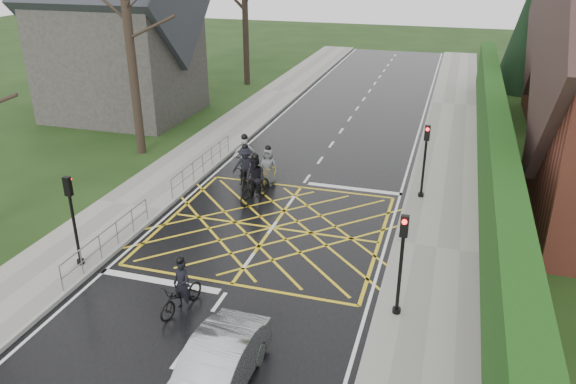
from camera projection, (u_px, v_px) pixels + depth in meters
The scene contains 19 objects.
ground at pixel (272, 228), 20.99m from camera, with size 120.00×120.00×0.00m, color black.
road at pixel (272, 228), 20.99m from camera, with size 9.00×80.00×0.01m, color black.
sidewalk_right at pixel (437, 249), 19.37m from camera, with size 3.00×80.00×0.15m, color gray.
sidewalk_left at pixel (131, 206), 22.55m from camera, with size 3.00×80.00×0.15m, color gray.
stone_wall at pixel (487, 183), 24.05m from camera, with size 0.50×38.00×0.70m, color slate.
hedge at pixel (494, 144), 23.34m from camera, with size 0.90×38.00×2.80m, color #13370F.
conifer at pixel (536, 19), 38.89m from camera, with size 4.60×4.60×10.00m.
church at pixel (118, 33), 33.10m from camera, with size 8.80×7.80×11.00m.
railing_south at pixel (108, 235), 18.84m from camera, with size 0.05×5.04×1.03m.
railing_north at pixel (202, 160), 25.41m from camera, with size 0.05×6.04×1.03m.
traffic_light_ne at pixel (424, 162), 22.64m from camera, with size 0.24×0.31×3.21m.
traffic_light_se at pixel (401, 267), 15.28m from camera, with size 0.24×0.31×3.21m.
traffic_light_sw at pixel (74, 222), 17.73m from camera, with size 0.24×0.31×3.21m.
cyclist_rear at pixel (182, 293), 16.06m from camera, with size 1.02×1.88×1.74m.
cyclist_back at pixel (255, 183), 22.88m from camera, with size 1.09×2.16×2.09m.
cyclist_mid at pixel (245, 170), 24.42m from camera, with size 1.27×2.09×1.92m.
cyclist_front at pixel (245, 162), 25.18m from camera, with size 1.19×2.15×2.08m.
cyclist_lead at pixel (268, 172), 24.49m from camera, with size 0.85×1.91×1.83m.
car at pixel (215, 370), 13.03m from camera, with size 1.38×3.96×1.30m, color #A1A3A8.
Camera 1 is at (5.98, -17.69, 9.69)m, focal length 35.00 mm.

